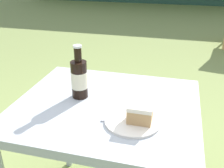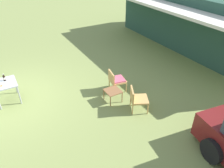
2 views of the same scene
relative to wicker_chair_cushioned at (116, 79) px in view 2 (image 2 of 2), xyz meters
The scene contains 9 objects.
ground_plane 3.72m from the wicker_chair_cushioned, 109.81° to the right, with size 60.00×60.00×0.00m, color olive.
cabin_building 6.05m from the wicker_chair_cushioned, 102.96° to the left, with size 9.40×4.32×2.64m.
wicker_chair_cushioned is the anchor object (origin of this frame).
wicker_chair_plain 1.28m from the wicker_chair_cushioned, ahead, with size 0.72×0.71×0.77m.
garden_side_table 0.66m from the wicker_chair_cushioned, 40.43° to the right, with size 0.50×0.50×0.41m.
patio_table 3.69m from the wicker_chair_cushioned, 109.81° to the right, with size 0.81×0.70×0.72m.
cake_on_plate 3.76m from the wicker_chair_cushioned, 106.99° to the right, with size 0.22×0.22×0.08m.
cola_bottle_near 3.72m from the wicker_chair_cushioned, 111.97° to the right, with size 0.08×0.08×0.25m.
fork 3.79m from the wicker_chair_cushioned, 107.71° to the right, with size 0.17×0.04×0.01m.
Camera 2 is at (6.92, 0.03, 4.45)m, focal length 35.00 mm.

